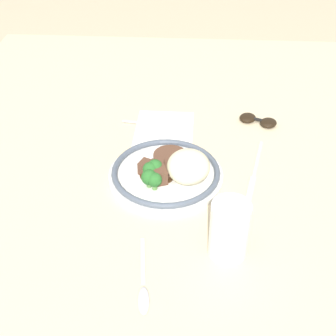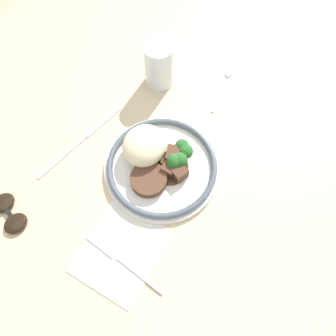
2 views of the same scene
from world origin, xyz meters
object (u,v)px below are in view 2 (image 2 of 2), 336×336
Objects in this scene: fork at (118,257)px; spoon at (228,76)px; sunglasses at (9,213)px; juice_glass at (159,66)px; plate at (158,161)px; knife at (84,138)px.

spoon is (0.48, 0.00, -0.00)m from fork.
sunglasses is (-0.03, 0.22, 0.00)m from fork.
juice_glass is 1.05× the size of sunglasses.
sunglasses is (-0.42, 0.09, -0.04)m from juice_glass.
fork is at bearing -160.97° from juice_glass.
sunglasses is at bearing 149.57° from spoon.
juice_glass is at bearing 28.91° from plate.
sunglasses is at bearing 167.86° from juice_glass.
plate is at bearing 167.70° from spoon.
juice_glass is at bearing 117.09° from spoon.
knife is (-0.02, 0.17, -0.02)m from plate.
sunglasses is at bearing -174.74° from knife.
knife is 0.36m from spoon.
plate is 0.20m from fork.
spoon is at bearing -56.25° from juice_glass.
knife is at bearing 97.19° from plate.
plate is 2.32× the size of sunglasses.
spoon is (0.28, -0.03, -0.02)m from plate.
plate reaches higher than fork.
sunglasses is at bearing 15.07° from fork.
sunglasses reaches higher than knife.
plate is 0.17m from knife.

